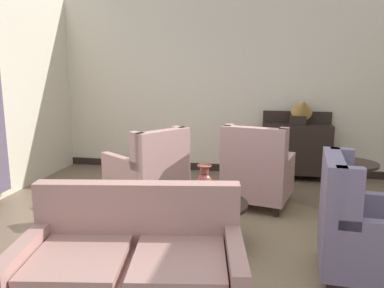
{
  "coord_description": "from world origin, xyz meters",
  "views": [
    {
      "loc": [
        0.62,
        -3.47,
        1.76
      ],
      "look_at": [
        -0.23,
        0.87,
        0.89
      ],
      "focal_mm": 36.53,
      "sensor_mm": 36.0,
      "label": 1
    }
  ],
  "objects_px": {
    "armchair_beside_settee": "(257,173)",
    "armchair_near_sideboard": "(149,174)",
    "coffee_table": "(206,211)",
    "porcelain_vase": "(204,184)",
    "settee": "(132,269)",
    "sideboard": "(296,148)",
    "gramophone": "(302,109)",
    "side_table": "(350,187)",
    "armchair_far_left": "(365,231)"
  },
  "relations": [
    {
      "from": "armchair_beside_settee",
      "to": "armchair_near_sideboard",
      "type": "bearing_deg",
      "value": 22.68
    },
    {
      "from": "coffee_table",
      "to": "porcelain_vase",
      "type": "distance_m",
      "value": 0.26
    },
    {
      "from": "settee",
      "to": "sideboard",
      "type": "relative_size",
      "value": 1.54
    },
    {
      "from": "coffee_table",
      "to": "gramophone",
      "type": "distance_m",
      "value": 2.84
    },
    {
      "from": "armchair_near_sideboard",
      "to": "side_table",
      "type": "relative_size",
      "value": 1.61
    },
    {
      "from": "settee",
      "to": "sideboard",
      "type": "xyz_separation_m",
      "value": [
        1.34,
        3.89,
        0.11
      ]
    },
    {
      "from": "armchair_near_sideboard",
      "to": "side_table",
      "type": "height_order",
      "value": "armchair_near_sideboard"
    },
    {
      "from": "armchair_far_left",
      "to": "sideboard",
      "type": "relative_size",
      "value": 0.99
    },
    {
      "from": "armchair_far_left",
      "to": "side_table",
      "type": "distance_m",
      "value": 1.26
    },
    {
      "from": "armchair_far_left",
      "to": "sideboard",
      "type": "distance_m",
      "value": 3.04
    },
    {
      "from": "armchair_beside_settee",
      "to": "porcelain_vase",
      "type": "bearing_deg",
      "value": 79.75
    },
    {
      "from": "porcelain_vase",
      "to": "settee",
      "type": "xyz_separation_m",
      "value": [
        -0.29,
        -1.32,
        -0.23
      ]
    },
    {
      "from": "porcelain_vase",
      "to": "settee",
      "type": "bearing_deg",
      "value": -102.37
    },
    {
      "from": "gramophone",
      "to": "armchair_far_left",
      "type": "bearing_deg",
      "value": -83.96
    },
    {
      "from": "armchair_near_sideboard",
      "to": "gramophone",
      "type": "bearing_deg",
      "value": 164.81
    },
    {
      "from": "side_table",
      "to": "sideboard",
      "type": "relative_size",
      "value": 0.67
    },
    {
      "from": "porcelain_vase",
      "to": "gramophone",
      "type": "height_order",
      "value": "gramophone"
    },
    {
      "from": "settee",
      "to": "armchair_far_left",
      "type": "xyz_separation_m",
      "value": [
        1.69,
        0.87,
        0.05
      ]
    },
    {
      "from": "coffee_table",
      "to": "settee",
      "type": "distance_m",
      "value": 1.32
    },
    {
      "from": "gramophone",
      "to": "armchair_near_sideboard",
      "type": "bearing_deg",
      "value": -141.01
    },
    {
      "from": "armchair_far_left",
      "to": "armchair_beside_settee",
      "type": "relative_size",
      "value": 0.99
    },
    {
      "from": "gramophone",
      "to": "side_table",
      "type": "bearing_deg",
      "value": -75.66
    },
    {
      "from": "porcelain_vase",
      "to": "settee",
      "type": "distance_m",
      "value": 1.37
    },
    {
      "from": "side_table",
      "to": "settee",
      "type": "bearing_deg",
      "value": -130.45
    },
    {
      "from": "settee",
      "to": "side_table",
      "type": "bearing_deg",
      "value": 40.03
    },
    {
      "from": "settee",
      "to": "armchair_beside_settee",
      "type": "bearing_deg",
      "value": 63.04
    },
    {
      "from": "armchair_near_sideboard",
      "to": "side_table",
      "type": "bearing_deg",
      "value": 123.38
    },
    {
      "from": "armchair_near_sideboard",
      "to": "armchair_beside_settee",
      "type": "xyz_separation_m",
      "value": [
        1.34,
        0.24,
        0.02
      ]
    },
    {
      "from": "armchair_near_sideboard",
      "to": "sideboard",
      "type": "xyz_separation_m",
      "value": [
        1.9,
        1.66,
        0.07
      ]
    },
    {
      "from": "armchair_near_sideboard",
      "to": "armchair_beside_settee",
      "type": "height_order",
      "value": "armchair_beside_settee"
    },
    {
      "from": "armchair_far_left",
      "to": "side_table",
      "type": "bearing_deg",
      "value": -0.59
    },
    {
      "from": "coffee_table",
      "to": "porcelain_vase",
      "type": "xyz_separation_m",
      "value": [
        -0.03,
        0.03,
        0.26
      ]
    },
    {
      "from": "armchair_near_sideboard",
      "to": "sideboard",
      "type": "distance_m",
      "value": 2.53
    },
    {
      "from": "armchair_near_sideboard",
      "to": "armchair_far_left",
      "type": "height_order",
      "value": "armchair_far_left"
    },
    {
      "from": "coffee_table",
      "to": "sideboard",
      "type": "xyz_separation_m",
      "value": [
        1.02,
        2.61,
        0.14
      ]
    },
    {
      "from": "settee",
      "to": "side_table",
      "type": "relative_size",
      "value": 2.28
    },
    {
      "from": "armchair_near_sideboard",
      "to": "armchair_far_left",
      "type": "relative_size",
      "value": 1.1
    },
    {
      "from": "settee",
      "to": "side_table",
      "type": "height_order",
      "value": "settee"
    },
    {
      "from": "armchair_beside_settee",
      "to": "sideboard",
      "type": "bearing_deg",
      "value": -98.79
    },
    {
      "from": "porcelain_vase",
      "to": "armchair_near_sideboard",
      "type": "distance_m",
      "value": 1.26
    },
    {
      "from": "armchair_beside_settee",
      "to": "side_table",
      "type": "distance_m",
      "value": 1.09
    },
    {
      "from": "coffee_table",
      "to": "armchair_far_left",
      "type": "bearing_deg",
      "value": -16.62
    },
    {
      "from": "armchair_beside_settee",
      "to": "gramophone",
      "type": "height_order",
      "value": "gramophone"
    },
    {
      "from": "armchair_near_sideboard",
      "to": "porcelain_vase",
      "type": "bearing_deg",
      "value": 78.98
    },
    {
      "from": "armchair_near_sideboard",
      "to": "sideboard",
      "type": "bearing_deg",
      "value": 167.04
    },
    {
      "from": "armchair_far_left",
      "to": "gramophone",
      "type": "bearing_deg",
      "value": 10.86
    },
    {
      "from": "coffee_table",
      "to": "armchair_beside_settee",
      "type": "bearing_deg",
      "value": 68.9
    },
    {
      "from": "settee",
      "to": "armchair_far_left",
      "type": "distance_m",
      "value": 1.91
    },
    {
      "from": "sideboard",
      "to": "porcelain_vase",
      "type": "bearing_deg",
      "value": -112.13
    },
    {
      "from": "coffee_table",
      "to": "armchair_beside_settee",
      "type": "relative_size",
      "value": 0.76
    }
  ]
}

